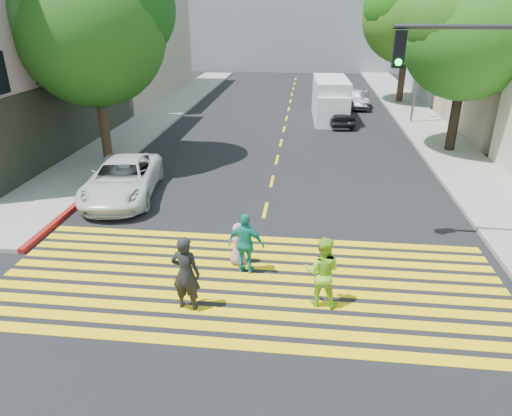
% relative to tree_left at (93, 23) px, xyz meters
% --- Properties ---
extents(ground, '(120.00, 120.00, 0.00)m').
position_rel_tree_left_xyz_m(ground, '(7.80, -10.80, -6.09)').
color(ground, black).
extents(sidewalk_left, '(3.00, 40.00, 0.15)m').
position_rel_tree_left_xyz_m(sidewalk_left, '(-0.70, 11.20, -6.01)').
color(sidewalk_left, gray).
rests_on(sidewalk_left, ground).
extents(sidewalk_right, '(3.00, 60.00, 0.15)m').
position_rel_tree_left_xyz_m(sidewalk_right, '(16.30, 4.20, -6.01)').
color(sidewalk_right, gray).
rests_on(sidewalk_right, ground).
extents(curb_red, '(0.20, 8.00, 0.16)m').
position_rel_tree_left_xyz_m(curb_red, '(0.90, -4.80, -6.01)').
color(curb_red, maroon).
rests_on(curb_red, ground).
extents(crosswalk, '(13.40, 5.30, 0.01)m').
position_rel_tree_left_xyz_m(crosswalk, '(7.80, -9.53, -6.08)').
color(crosswalk, yellow).
rests_on(crosswalk, ground).
extents(lane_line, '(0.12, 34.40, 0.01)m').
position_rel_tree_left_xyz_m(lane_line, '(7.80, 11.70, -6.08)').
color(lane_line, yellow).
rests_on(lane_line, ground).
extents(building_left_tan, '(12.00, 16.00, 10.00)m').
position_rel_tree_left_xyz_m(building_left_tan, '(-8.20, 17.20, -1.09)').
color(building_left_tan, tan).
rests_on(building_left_tan, ground).
extents(building_right_grey, '(10.00, 10.00, 10.00)m').
position_rel_tree_left_xyz_m(building_right_grey, '(22.80, 19.20, -1.09)').
color(building_right_grey, gray).
rests_on(building_right_grey, ground).
extents(backdrop_block, '(30.00, 8.00, 12.00)m').
position_rel_tree_left_xyz_m(backdrop_block, '(7.80, 37.20, -0.09)').
color(backdrop_block, gray).
rests_on(backdrop_block, ground).
extents(tree_left, '(7.83, 7.66, 9.03)m').
position_rel_tree_left_xyz_m(tree_left, '(0.00, 0.00, 0.00)').
color(tree_left, black).
rests_on(tree_left, ground).
extents(tree_right_near, '(7.36, 7.14, 8.78)m').
position_rel_tree_left_xyz_m(tree_right_near, '(16.41, 3.46, -0.15)').
color(tree_right_near, black).
rests_on(tree_right_near, ground).
extents(tree_right_far, '(8.50, 8.39, 9.65)m').
position_rel_tree_left_xyz_m(tree_right_far, '(16.13, 16.42, 0.43)').
color(tree_right_far, black).
rests_on(tree_right_far, ground).
extents(pedestrian_man, '(0.76, 0.56, 1.93)m').
position_rel_tree_left_xyz_m(pedestrian_man, '(6.48, -10.82, -5.12)').
color(pedestrian_man, black).
rests_on(pedestrian_man, ground).
extents(pedestrian_woman, '(0.97, 0.81, 1.81)m').
position_rel_tree_left_xyz_m(pedestrian_woman, '(9.68, -10.27, -5.18)').
color(pedestrian_woman, '#9BDB2A').
rests_on(pedestrian_woman, ground).
extents(pedestrian_child, '(0.65, 0.46, 1.25)m').
position_rel_tree_left_xyz_m(pedestrian_child, '(7.39, -8.60, -5.46)').
color(pedestrian_child, '#C085AB').
rests_on(pedestrian_child, ground).
extents(pedestrian_extra, '(1.08, 0.59, 1.74)m').
position_rel_tree_left_xyz_m(pedestrian_extra, '(7.67, -9.02, -5.22)').
color(pedestrian_extra, teal).
rests_on(pedestrian_extra, ground).
extents(white_sedan, '(3.15, 5.49, 1.44)m').
position_rel_tree_left_xyz_m(white_sedan, '(2.27, -4.11, -5.37)').
color(white_sedan, silver).
rests_on(white_sedan, ground).
extents(dark_car_near, '(1.96, 4.07, 1.34)m').
position_rel_tree_left_xyz_m(dark_car_near, '(11.13, 8.86, -5.42)').
color(dark_car_near, black).
rests_on(dark_car_near, ground).
extents(silver_car, '(2.02, 4.57, 1.30)m').
position_rel_tree_left_xyz_m(silver_car, '(11.08, 20.59, -5.44)').
color(silver_car, gray).
rests_on(silver_car, ground).
extents(dark_car_parked, '(1.42, 3.85, 1.26)m').
position_rel_tree_left_xyz_m(dark_car_parked, '(12.76, 14.27, -5.46)').
color(dark_car_parked, '#27272E').
rests_on(dark_car_parked, ground).
extents(white_van, '(2.28, 5.54, 2.58)m').
position_rel_tree_left_xyz_m(white_van, '(10.59, 10.02, -4.86)').
color(white_van, silver).
rests_on(white_van, ground).
extents(traffic_signal, '(4.57, 0.40, 6.70)m').
position_rel_tree_left_xyz_m(traffic_signal, '(14.48, -6.84, -1.75)').
color(traffic_signal, '#2B2B2B').
rests_on(traffic_signal, ground).
extents(street_lamp, '(1.94, 0.55, 8.62)m').
position_rel_tree_left_xyz_m(street_lamp, '(15.43, 9.44, -1.14)').
color(street_lamp, slate).
rests_on(street_lamp, ground).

